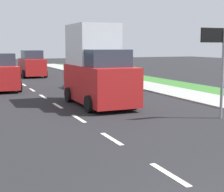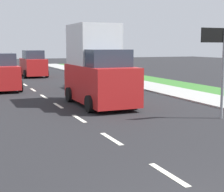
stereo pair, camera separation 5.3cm
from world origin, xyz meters
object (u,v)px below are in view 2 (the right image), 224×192
at_px(delivery_truck, 98,68).
at_px(lane_direction_sign, 218,51).
at_px(car_parked_far, 104,72).
at_px(car_oncoming_second, 2,73).
at_px(car_outgoing_far, 33,65).

bearing_deg(delivery_truck, lane_direction_sign, -58.17).
height_order(car_parked_far, car_oncoming_second, car_parked_far).
relative_size(lane_direction_sign, car_outgoing_far, 0.84).
bearing_deg(car_outgoing_far, delivery_truck, -89.87).
bearing_deg(car_oncoming_second, lane_direction_sign, -61.64).
xyz_separation_m(car_parked_far, car_oncoming_second, (-5.74, 1.78, -0.04)).
height_order(lane_direction_sign, delivery_truck, delivery_truck).
bearing_deg(car_oncoming_second, delivery_truck, -64.03).
height_order(delivery_truck, car_outgoing_far, delivery_truck).
relative_size(car_parked_far, car_outgoing_far, 1.15).
height_order(car_outgoing_far, car_oncoming_second, car_outgoing_far).
bearing_deg(lane_direction_sign, car_parked_far, 92.64).
distance_m(lane_direction_sign, delivery_truck, 5.37).
xyz_separation_m(delivery_truck, car_parked_far, (2.35, 5.17, -0.57)).
xyz_separation_m(lane_direction_sign, car_parked_far, (-0.45, 9.68, -1.37)).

